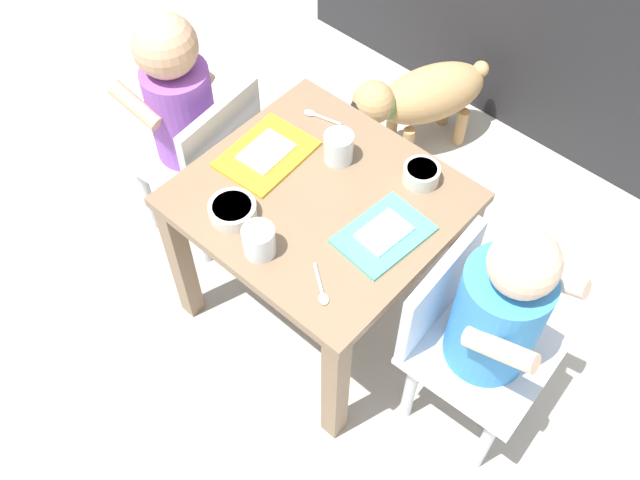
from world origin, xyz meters
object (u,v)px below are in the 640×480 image
object	(u,v)px
seated_child_left	(183,109)
food_tray_right	(384,234)
seated_child_right	(492,315)
spoon_by_right_tray	(319,116)
cereal_bowl_right_side	(421,174)
spoon_by_left_tray	(321,288)
water_cup_left	(339,149)
dining_table	(320,220)
food_tray_left	(266,154)
veggie_bowl_near	(233,210)
water_cup_right	(259,242)
dog	(422,96)

from	to	relation	value
seated_child_left	food_tray_right	bearing A→B (deg)	1.27
seated_child_right	spoon_by_right_tray	bearing A→B (deg)	165.06
cereal_bowl_right_side	seated_child_left	bearing A→B (deg)	-162.11
seated_child_right	spoon_by_left_tray	bearing A→B (deg)	-145.28
seated_child_left	spoon_by_right_tray	xyz separation A→B (m)	(0.28, 0.18, 0.02)
water_cup_left	spoon_by_left_tray	bearing A→B (deg)	-54.62
food_tray_right	spoon_by_right_tray	bearing A→B (deg)	152.93
dining_table	cereal_bowl_right_side	xyz separation A→B (m)	(0.14, 0.18, 0.11)
seated_child_right	water_cup_left	distance (m)	0.50
food_tray_right	spoon_by_left_tray	bearing A→B (deg)	-93.03
seated_child_right	food_tray_left	xyz separation A→B (m)	(-0.61, -0.01, 0.04)
food_tray_right	water_cup_left	size ratio (longest dim) A/B	2.85
cereal_bowl_right_side	spoon_by_left_tray	xyz separation A→B (m)	(0.03, -0.36, -0.02)
seated_child_left	food_tray_right	xyz separation A→B (m)	(0.61, 0.01, 0.02)
food_tray_right	cereal_bowl_right_side	size ratio (longest dim) A/B	2.52
food_tray_left	cereal_bowl_right_side	world-z (taller)	cereal_bowl_right_side
water_cup_left	spoon_by_right_tray	world-z (taller)	water_cup_left
food_tray_left	veggie_bowl_near	xyz separation A→B (m)	(0.07, -0.17, 0.01)
water_cup_left	veggie_bowl_near	xyz separation A→B (m)	(-0.06, -0.27, -0.01)
food_tray_right	water_cup_left	xyz separation A→B (m)	(-0.21, 0.10, 0.03)
water_cup_right	food_tray_right	bearing A→B (deg)	50.35
water_cup_right	dog	bearing A→B (deg)	102.15
water_cup_left	veggie_bowl_near	distance (m)	0.28
water_cup_right	spoon_by_right_tray	distance (m)	0.41
dog	spoon_by_right_tray	size ratio (longest dim) A/B	4.45
veggie_bowl_near	spoon_by_right_tray	xyz separation A→B (m)	(-0.06, 0.34, -0.02)
dog	spoon_by_left_tray	bearing A→B (deg)	-67.86
cereal_bowl_right_side	spoon_by_right_tray	xyz separation A→B (m)	(-0.30, -0.00, -0.02)
seated_child_left	seated_child_right	bearing A→B (deg)	1.49
seated_child_right	dog	bearing A→B (deg)	134.32
seated_child_right	cereal_bowl_right_side	distance (m)	0.35
seated_child_left	spoon_by_right_tray	size ratio (longest dim) A/B	7.08
dining_table	food_tray_left	bearing A→B (deg)	177.21
food_tray_right	dining_table	bearing A→B (deg)	-177.21
food_tray_right	water_cup_right	xyz separation A→B (m)	(-0.16, -0.20, 0.02)
spoon_by_left_tray	water_cup_right	bearing A→B (deg)	-174.85
water_cup_right	cereal_bowl_right_side	world-z (taller)	water_cup_right
seated_child_left	spoon_by_left_tray	size ratio (longest dim) A/B	7.98
dining_table	spoon_by_left_tray	distance (m)	0.25
food_tray_left	veggie_bowl_near	bearing A→B (deg)	-68.21
cereal_bowl_right_side	dining_table	bearing A→B (deg)	-126.74
dining_table	water_cup_right	size ratio (longest dim) A/B	8.06
seated_child_left	seated_child_right	distance (m)	0.88
dining_table	water_cup_left	xyz separation A→B (m)	(-0.04, 0.11, 0.12)
veggie_bowl_near	seated_child_left	bearing A→B (deg)	155.12
seated_child_right	water_cup_right	world-z (taller)	seated_child_right
spoon_by_left_tray	spoon_by_right_tray	bearing A→B (deg)	132.38
food_tray_right	spoon_by_left_tray	size ratio (longest dim) A/B	2.32
seated_child_right	seated_child_left	bearing A→B (deg)	-178.51
veggie_bowl_near	food_tray_left	bearing A→B (deg)	111.79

